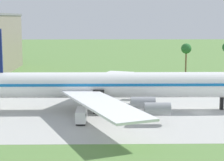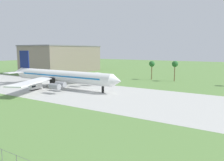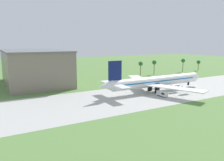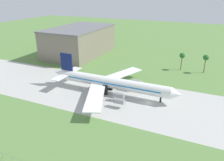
# 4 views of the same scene
# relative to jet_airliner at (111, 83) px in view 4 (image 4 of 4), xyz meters

# --- Properties ---
(ground_plane) EXTENTS (600.00, 600.00, 0.00)m
(ground_plane) POSITION_rel_jet_airliner_xyz_m (20.84, -2.85, -5.66)
(ground_plane) COLOR #5B8442
(taxiway_strip) EXTENTS (320.00, 44.00, 0.02)m
(taxiway_strip) POSITION_rel_jet_airliner_xyz_m (20.84, -2.85, -5.65)
(taxiway_strip) COLOR #B2B2AD
(taxiway_strip) RESTS_ON ground_plane
(jet_airliner) EXTENTS (70.49, 60.57, 18.18)m
(jet_airliner) POSITION_rel_jet_airliner_xyz_m (0.00, 0.00, 0.00)
(jet_airliner) COLOR white
(jet_airliner) RESTS_ON ground_plane
(baggage_tug) EXTENTS (2.10, 6.44, 2.60)m
(baggage_tug) POSITION_rel_jet_airliner_xyz_m (-4.95, -10.78, -4.26)
(baggage_tug) COLOR black
(baggage_tug) RESTS_ON ground_plane
(terminal_building) EXTENTS (36.72, 61.20, 22.13)m
(terminal_building) POSITION_rel_jet_airliner_xyz_m (-54.16, 57.33, 5.42)
(terminal_building) COLOR slate
(terminal_building) RESTS_ON ground_plane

